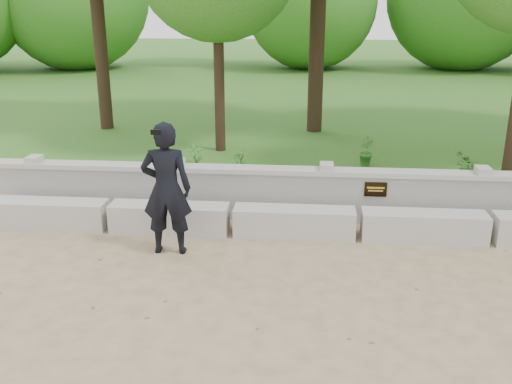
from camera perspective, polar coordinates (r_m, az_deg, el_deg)
ground at (r=7.42m, az=11.25°, el=-10.23°), size 80.00×80.00×0.00m
lawn at (r=20.77m, az=7.55°, el=9.00°), size 40.00×22.00×0.25m
concrete_bench at (r=9.04m, az=10.19°, el=-3.18°), size 11.90×0.45×0.45m
parapet_wall at (r=9.61m, az=9.95°, el=-0.31°), size 12.50×0.35×0.90m
man_main at (r=8.25m, az=-8.95°, el=0.32°), size 0.75×0.67×1.96m
shrub_a at (r=11.19m, az=-6.10°, el=3.16°), size 0.41×0.38×0.65m
shrub_b at (r=12.06m, az=10.89°, el=4.03°), size 0.36×0.41×0.64m
shrub_c at (r=11.48m, az=20.39°, el=2.27°), size 0.66×0.68×0.57m
shrub_d at (r=10.84m, az=-1.51°, el=2.72°), size 0.45×0.46×0.63m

